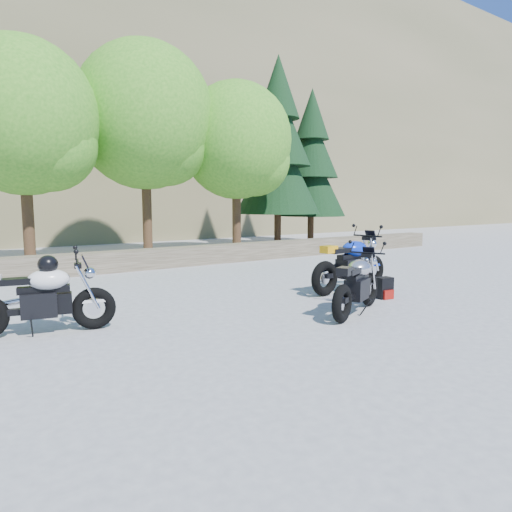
% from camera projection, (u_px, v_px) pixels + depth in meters
% --- Properties ---
extents(ground, '(90.00, 90.00, 0.00)m').
position_uv_depth(ground, '(282.00, 310.00, 7.19)').
color(ground, gray).
rests_on(ground, ground).
extents(stone_wall, '(22.00, 0.55, 0.50)m').
position_uv_depth(stone_wall, '(149.00, 259.00, 11.64)').
color(stone_wall, '#4C4332').
rests_on(stone_wall, ground).
extents(hillside, '(80.00, 30.00, 15.00)m').
position_uv_depth(hillside, '(63.00, 116.00, 30.84)').
color(hillside, brown).
rests_on(hillside, ground).
extents(tree_decid_left, '(3.67, 3.67, 5.62)m').
position_uv_depth(tree_decid_left, '(28.00, 123.00, 11.22)').
color(tree_decid_left, '#382314').
rests_on(tree_decid_left, ground).
extents(tree_decid_mid, '(4.08, 4.08, 6.24)m').
position_uv_depth(tree_decid_mid, '(149.00, 122.00, 13.37)').
color(tree_decid_mid, '#382314').
rests_on(tree_decid_mid, ground).
extents(tree_decid_right, '(3.54, 3.54, 5.41)m').
position_uv_depth(tree_decid_right, '(240.00, 145.00, 14.53)').
color(tree_decid_right, '#382314').
rests_on(tree_decid_right, ground).
extents(conifer_near, '(3.17, 3.17, 7.06)m').
position_uv_depth(conifer_near, '(278.00, 148.00, 16.95)').
color(conifer_near, '#382314').
rests_on(conifer_near, ground).
extents(conifer_far, '(2.82, 2.82, 6.27)m').
position_uv_depth(conifer_far, '(312.00, 164.00, 18.74)').
color(conifer_far, '#382314').
rests_on(conifer_far, ground).
extents(silver_bike, '(1.70, 0.88, 0.91)m').
position_uv_depth(silver_bike, '(357.00, 285.00, 6.92)').
color(silver_bike, black).
rests_on(silver_bike, ground).
extents(white_bike, '(1.83, 0.65, 1.02)m').
position_uv_depth(white_bike, '(40.00, 296.00, 5.82)').
color(white_bike, black).
rests_on(white_bike, ground).
extents(blue_bike, '(2.10, 0.66, 1.05)m').
position_uv_depth(blue_bike, '(351.00, 264.00, 8.69)').
color(blue_bike, black).
rests_on(blue_bike, ground).
extents(backpack, '(0.30, 0.27, 0.38)m').
position_uv_depth(backpack, '(384.00, 288.00, 8.05)').
color(backpack, black).
rests_on(backpack, ground).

